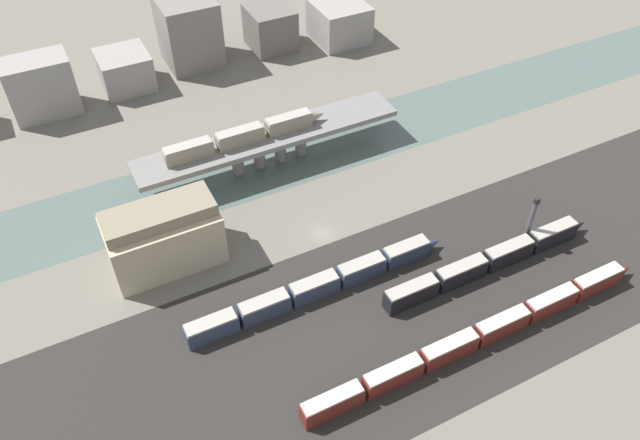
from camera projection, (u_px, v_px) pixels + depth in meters
The scene contains 15 objects.
ground_plane at pixel (322, 234), 125.37m from camera, with size 400.00×400.00×0.00m, color #666056.
railbed_yard at pixel (384, 320), 109.92m from camera, with size 280.00×42.00×0.01m, color #282623.
river_water at pixel (270, 162), 142.08m from camera, with size 320.00×20.60×0.01m, color #4C5B56.
bridge at pixel (269, 140), 137.75m from camera, with size 60.51×9.77×7.62m.
train_on_bridge at pixel (246, 135), 133.94m from camera, with size 37.10×3.02×3.49m.
train_yard_near at pixel (481, 335), 105.18m from camera, with size 68.42×2.65×3.97m.
train_yard_mid at pixel (489, 261), 117.24m from camera, with size 46.62×2.84×4.20m.
train_yard_far at pixel (320, 286), 113.09m from camera, with size 51.64×3.04×3.84m.
warehouse_building at pixel (164, 236), 115.95m from camera, with size 20.57×11.33×13.31m.
signal_tower at pixel (530, 222), 119.48m from camera, with size 1.00×0.99×11.88m.
city_block_left at pixel (41, 87), 151.64m from camera, with size 15.59×9.61×14.59m, color gray.
city_block_center at pixel (125, 70), 162.25m from camera, with size 12.75×12.92×9.42m, color gray.
city_block_right at pixel (189, 32), 168.61m from camera, with size 14.51×15.16×17.99m, color slate.
city_block_far_right at pixel (270, 28), 176.89m from camera, with size 11.98×13.05×11.57m, color #605B56.
city_block_tall at pixel (339, 22), 180.55m from camera, with size 14.39×15.23×10.76m, color gray.
Camera 1 is at (-40.55, -78.76, 88.76)m, focal length 35.00 mm.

